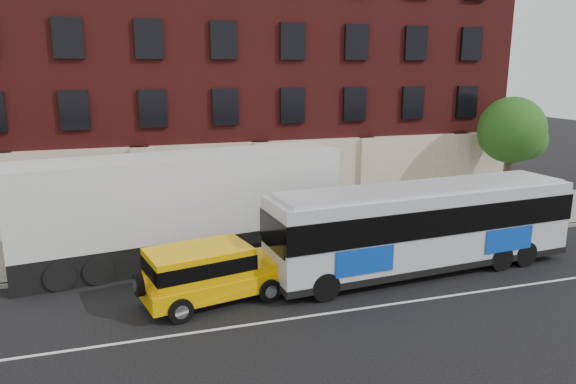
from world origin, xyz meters
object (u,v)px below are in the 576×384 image
object	(u,v)px
city_bus	(423,224)
shipping_container	(184,208)
street_tree	(512,133)
sign_pole	(81,241)
yellow_suv	(208,271)

from	to	relation	value
city_bus	shipping_container	distance (m)	9.68
city_bus	street_tree	bearing A→B (deg)	35.03
sign_pole	shipping_container	distance (m)	4.19
yellow_suv	shipping_container	distance (m)	4.67
street_tree	shipping_container	world-z (taller)	street_tree
sign_pole	city_bus	distance (m)	13.17
street_tree	yellow_suv	bearing A→B (deg)	-158.70
city_bus	yellow_suv	world-z (taller)	city_bus
street_tree	city_bus	world-z (taller)	street_tree
yellow_suv	street_tree	bearing A→B (deg)	21.30
shipping_container	city_bus	bearing A→B (deg)	-25.14
street_tree	yellow_suv	xyz separation A→B (m)	(-17.78, -6.93, -3.27)
street_tree	yellow_suv	world-z (taller)	street_tree
street_tree	city_bus	size ratio (longest dim) A/B	0.49
street_tree	city_bus	distance (m)	11.59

